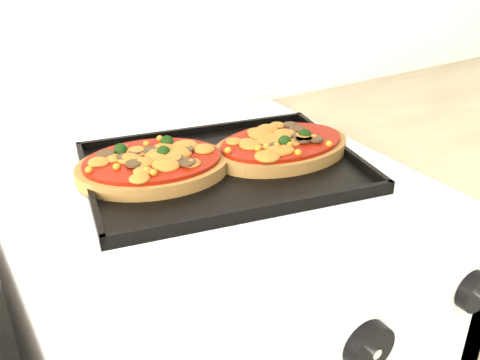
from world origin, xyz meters
TOP-DOWN VIEW (x-y plane):
  - control_panel at (0.05, 1.39)m, footprint 0.60×0.02m
  - knob_center at (0.05, 1.37)m, footprint 0.06×0.02m
  - knob_right at (0.23, 1.37)m, footprint 0.05×0.02m
  - baking_tray at (0.08, 1.72)m, footprint 0.47×0.38m
  - pizza_left at (-0.02, 1.76)m, footprint 0.27×0.22m
  - pizza_right at (0.18, 1.71)m, footprint 0.24×0.17m

SIDE VIEW (x-z plane):
  - control_panel at x=0.05m, z-range 0.81..0.90m
  - knob_center at x=0.05m, z-range 0.82..0.89m
  - knob_right at x=0.23m, z-range 0.83..0.88m
  - baking_tray at x=0.08m, z-range 0.91..0.93m
  - pizza_left at x=-0.02m, z-range 0.92..0.95m
  - pizza_right at x=0.18m, z-range 0.92..0.95m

